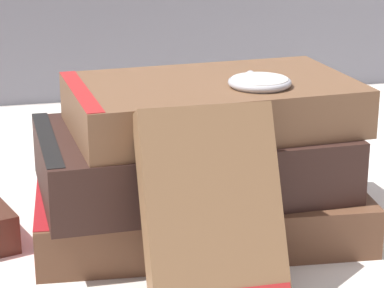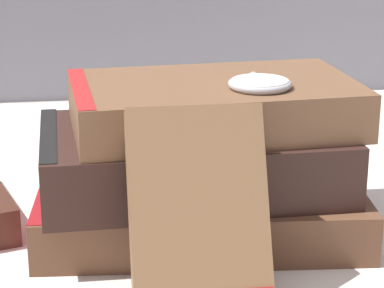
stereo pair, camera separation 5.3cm
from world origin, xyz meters
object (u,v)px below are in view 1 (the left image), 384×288
(book_flat_middle, at_px, (184,159))
(book_flat_top, at_px, (205,105))
(book_flat_bottom, at_px, (191,209))
(pocket_watch, at_px, (260,82))
(book_leaning_front, at_px, (212,215))

(book_flat_middle, height_order, book_flat_top, book_flat_top)
(book_flat_bottom, bearing_deg, pocket_watch, -24.28)
(book_flat_top, relative_size, book_leaning_front, 1.71)
(book_flat_top, distance_m, book_leaning_front, 0.11)
(book_leaning_front, height_order, pocket_watch, same)
(book_flat_middle, xyz_separation_m, book_leaning_front, (-0.01, -0.10, -0.00))
(book_flat_bottom, height_order, pocket_watch, pocket_watch)
(book_flat_top, bearing_deg, book_flat_bottom, 165.84)
(book_flat_middle, distance_m, pocket_watch, 0.08)
(book_flat_middle, height_order, book_leaning_front, book_leaning_front)
(book_flat_bottom, distance_m, pocket_watch, 0.12)
(book_flat_bottom, xyz_separation_m, book_leaning_front, (-0.01, -0.10, 0.04))
(book_flat_top, distance_m, pocket_watch, 0.05)
(book_flat_top, height_order, book_leaning_front, book_leaning_front)
(book_flat_top, xyz_separation_m, pocket_watch, (0.03, -0.02, 0.02))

